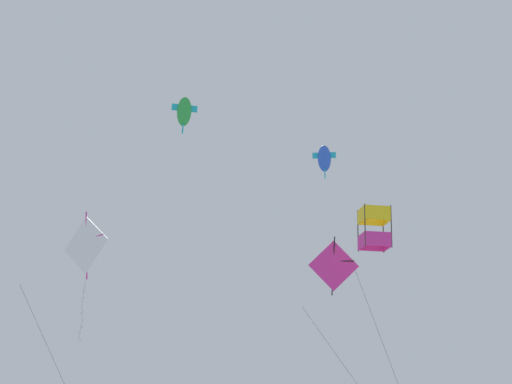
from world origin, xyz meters
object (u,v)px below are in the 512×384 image
kite_diamond_near_right (86,246)px  kite_box_mid_left (374,229)px  kite_fish_highest (324,159)px  kite_diamond_near_left (334,266)px  kite_fish_low_drifter (184,112)px

kite_diamond_near_right → kite_box_mid_left: bearing=26.0°
kite_box_mid_left → kite_fish_highest: (-2.98, -1.47, 4.80)m
kite_box_mid_left → kite_diamond_near_left: 2.65m
kite_diamond_near_left → kite_fish_low_drifter: kite_fish_low_drifter is taller
kite_diamond_near_right → kite_fish_highest: bearing=43.5°
kite_box_mid_left → kite_fish_highest: bearing=108.5°
kite_diamond_near_left → kite_fish_low_drifter: bearing=116.3°
kite_fish_highest → kite_fish_low_drifter: 13.64m
kite_fish_highest → kite_diamond_near_left: bearing=-81.8°
kite_fish_low_drifter → kite_fish_highest: bearing=-59.0°
kite_box_mid_left → kite_fish_highest: kite_fish_highest is taller
kite_box_mid_left → kite_fish_highest: 5.83m
kite_diamond_near_right → kite_fish_low_drifter: kite_fish_low_drifter is taller
kite_diamond_near_right → kite_fish_low_drifter: 17.73m
kite_fish_highest → kite_diamond_near_left: kite_fish_highest is taller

